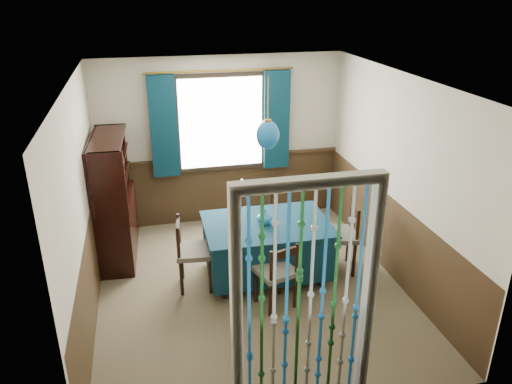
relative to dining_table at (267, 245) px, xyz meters
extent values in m
plane|color=brown|center=(-0.26, -0.24, -0.43)|extent=(4.00, 4.00, 0.00)
plane|color=silver|center=(-0.26, -0.24, 2.07)|extent=(4.00, 4.00, 0.00)
plane|color=beige|center=(-0.26, 1.76, 0.82)|extent=(3.60, 0.00, 3.60)
plane|color=beige|center=(-0.26, -2.24, 0.82)|extent=(3.60, 0.00, 3.60)
plane|color=beige|center=(-2.06, -0.24, 0.82)|extent=(0.00, 4.00, 4.00)
plane|color=beige|center=(1.54, -0.24, 0.82)|extent=(0.00, 4.00, 4.00)
plane|color=#372514|center=(-0.26, 1.74, 0.07)|extent=(3.60, 0.00, 3.60)
plane|color=#372514|center=(-0.26, -2.23, 0.07)|extent=(3.60, 0.00, 3.60)
plane|color=#372514|center=(-2.04, -0.24, 0.07)|extent=(0.00, 4.00, 4.00)
plane|color=#372514|center=(1.53, -0.24, 0.07)|extent=(0.00, 4.00, 4.00)
cube|color=black|center=(-0.26, 1.71, 1.12)|extent=(1.32, 0.12, 1.42)
cube|color=#0B2A39|center=(0.00, 0.00, -0.02)|extent=(1.47, 1.01, 0.58)
cube|color=#0B2A39|center=(0.00, 0.00, 0.29)|extent=(1.54, 1.07, 0.03)
cylinder|color=black|center=(-0.61, -0.36, -0.36)|extent=(0.07, 0.07, 0.14)
cylinder|color=black|center=(0.60, -0.38, -0.36)|extent=(0.07, 0.07, 0.14)
cylinder|color=black|center=(-0.60, 0.38, -0.36)|extent=(0.07, 0.07, 0.14)
cylinder|color=black|center=(0.61, 0.36, -0.36)|extent=(0.07, 0.07, 0.14)
cylinder|color=black|center=(-0.17, -0.83, -0.22)|extent=(0.04, 0.04, 0.42)
cylinder|color=black|center=(0.15, -0.73, -0.22)|extent=(0.04, 0.04, 0.42)
cylinder|color=black|center=(-0.26, -0.53, -0.22)|extent=(0.04, 0.04, 0.42)
cylinder|color=black|center=(0.05, -0.43, -0.22)|extent=(0.04, 0.04, 0.42)
cube|color=#5B5549|center=(-0.06, -0.63, 0.02)|extent=(0.51, 0.49, 0.06)
cube|color=black|center=(-0.01, -0.79, 0.33)|extent=(0.35, 0.14, 0.09)
cylinder|color=black|center=(-0.16, -0.84, 0.20)|extent=(0.04, 0.04, 0.41)
cylinder|color=black|center=(0.15, -0.74, 0.20)|extent=(0.04, 0.04, 0.41)
cylinder|color=black|center=(0.26, 0.78, -0.18)|extent=(0.05, 0.05, 0.49)
cylinder|color=black|center=(-0.13, 0.89, -0.18)|extent=(0.05, 0.05, 0.49)
cylinder|color=black|center=(0.15, 0.41, -0.18)|extent=(0.05, 0.05, 0.49)
cylinder|color=black|center=(-0.23, 0.52, -0.18)|extent=(0.05, 0.05, 0.49)
cube|color=#5B5549|center=(0.01, 0.65, 0.10)|extent=(0.59, 0.57, 0.07)
cube|color=black|center=(0.07, 0.84, 0.46)|extent=(0.41, 0.15, 0.11)
cylinder|color=black|center=(0.26, 0.79, 0.30)|extent=(0.04, 0.04, 0.48)
cylinder|color=black|center=(-0.12, 0.90, 0.30)|extent=(0.04, 0.04, 0.48)
cylinder|color=black|center=(-1.04, 0.17, -0.20)|extent=(0.04, 0.04, 0.45)
cylinder|color=black|center=(-1.08, -0.19, -0.20)|extent=(0.04, 0.04, 0.45)
cylinder|color=black|center=(-0.70, 0.13, -0.20)|extent=(0.04, 0.04, 0.45)
cylinder|color=black|center=(-0.74, -0.23, -0.20)|extent=(0.04, 0.04, 0.45)
cube|color=#5B5549|center=(-0.89, -0.03, 0.05)|extent=(0.46, 0.48, 0.06)
cube|color=black|center=(-1.07, -0.01, 0.38)|extent=(0.08, 0.38, 0.10)
cylinder|color=black|center=(-1.05, 0.17, 0.24)|extent=(0.04, 0.04, 0.44)
cylinder|color=black|center=(-1.09, -0.19, 0.24)|extent=(0.04, 0.04, 0.44)
cylinder|color=black|center=(1.05, -0.28, -0.19)|extent=(0.05, 0.05, 0.47)
cylinder|color=black|center=(1.13, 0.09, -0.19)|extent=(0.05, 0.05, 0.47)
cylinder|color=black|center=(0.71, -0.21, -0.19)|extent=(0.05, 0.05, 0.47)
cylinder|color=black|center=(0.78, 0.16, -0.19)|extent=(0.05, 0.05, 0.47)
cube|color=#5B5549|center=(0.92, -0.06, 0.07)|extent=(0.51, 0.53, 0.06)
cube|color=black|center=(1.10, -0.10, 0.41)|extent=(0.12, 0.40, 0.10)
cylinder|color=black|center=(1.06, -0.28, 0.27)|extent=(0.04, 0.04, 0.45)
cylinder|color=black|center=(1.14, 0.09, 0.27)|extent=(0.04, 0.04, 0.45)
cube|color=black|center=(-1.81, 0.96, -0.01)|extent=(0.50, 1.29, 0.83)
cube|color=black|center=(-1.81, 0.35, 0.82)|extent=(0.39, 0.07, 0.83)
cube|color=black|center=(-1.81, 1.56, 0.82)|extent=(0.39, 0.07, 0.83)
cube|color=black|center=(-1.81, 0.96, 1.21)|extent=(0.45, 1.29, 0.04)
cube|color=black|center=(-2.01, 0.96, 0.82)|extent=(0.09, 1.25, 0.83)
cube|color=black|center=(-1.78, 0.96, 0.70)|extent=(0.40, 1.20, 0.02)
cube|color=black|center=(-1.78, 0.96, 0.97)|extent=(0.40, 1.20, 0.02)
cylinder|color=olive|center=(0.00, 0.00, 1.74)|extent=(0.01, 0.01, 0.66)
ellipsoid|color=#165C9D|center=(0.00, 0.00, 1.41)|extent=(0.27, 0.27, 0.33)
cylinder|color=olive|center=(0.00, 0.00, 1.58)|extent=(0.08, 0.08, 0.03)
imported|color=#165C9D|center=(-0.03, -0.01, 0.39)|extent=(0.21, 0.21, 0.17)
imported|color=beige|center=(-1.76, 0.65, 0.74)|extent=(0.30, 0.30, 0.06)
imported|color=beige|center=(-1.76, 1.17, 0.51)|extent=(0.24, 0.24, 0.21)
camera|label=1|loc=(-1.36, -5.24, 3.01)|focal=35.00mm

